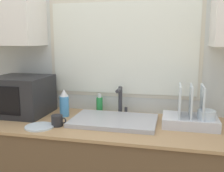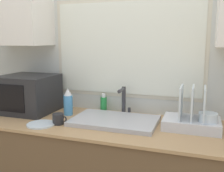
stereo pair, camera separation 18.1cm
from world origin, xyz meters
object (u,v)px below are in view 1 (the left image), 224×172
Objects in this scene: microwave at (22,95)px; mug_near_sink at (57,121)px; faucet at (120,99)px; dish_rack at (191,117)px; spray_bottle at (64,103)px; soap_bottle at (100,104)px.

mug_near_sink is (0.41, -0.22, -0.11)m from microwave.
mug_near_sink is at bearing -28.56° from microwave.
faucet is 0.61× the size of dish_rack.
dish_rack is 0.96m from spray_bottle.
microwave is 1.32m from dish_rack.
dish_rack reaches higher than soap_bottle.
faucet is 0.44m from spray_bottle.
microwave is 1.14× the size of dish_rack.
mug_near_sink is at bearing -134.73° from faucet.
mug_near_sink is (-0.37, -0.38, -0.09)m from faucet.
microwave is 0.48m from mug_near_sink.
spray_bottle is at bearing 178.08° from dish_rack.
mug_near_sink is at bearing -115.34° from soap_bottle.
faucet is 0.54m from mug_near_sink.
microwave is at bearing 179.20° from dish_rack.
dish_rack is at bearing -17.56° from faucet.
mug_near_sink is (0.05, -0.24, -0.07)m from spray_bottle.
microwave is (-0.78, -0.15, 0.02)m from faucet.
faucet is at bearing 18.31° from spray_bottle.
dish_rack is at bearing 12.63° from mug_near_sink.
dish_rack is 1.73× the size of spray_bottle.
microwave is at bearing 151.44° from mug_near_sink.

